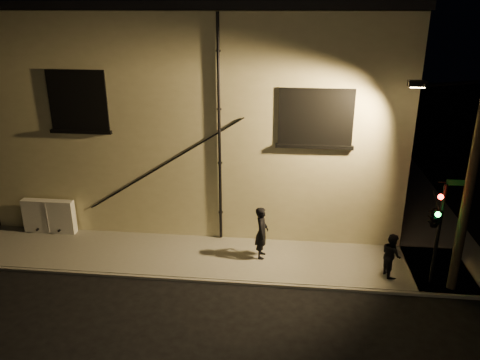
# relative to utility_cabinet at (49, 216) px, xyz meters

# --- Properties ---
(ground) EXTENTS (90.00, 90.00, 0.00)m
(ground) POSITION_rel_utility_cabinet_xyz_m (8.65, -2.70, -0.80)
(ground) COLOR black
(sidewalk) EXTENTS (21.00, 16.00, 0.12)m
(sidewalk) POSITION_rel_utility_cabinet_xyz_m (9.87, 1.69, -0.74)
(sidewalk) COLOR slate
(sidewalk) RESTS_ON ground
(building) EXTENTS (16.20, 12.23, 8.80)m
(building) POSITION_rel_utility_cabinet_xyz_m (5.65, 6.29, 3.60)
(building) COLOR beige
(building) RESTS_ON ground
(utility_cabinet) EXTENTS (2.07, 0.35, 1.36)m
(utility_cabinet) POSITION_rel_utility_cabinet_xyz_m (0.00, 0.00, 0.00)
(utility_cabinet) COLOR white
(utility_cabinet) RESTS_ON sidewalk
(pedestrian_a) EXTENTS (0.48, 0.72, 1.93)m
(pedestrian_a) POSITION_rel_utility_cabinet_xyz_m (8.51, -1.05, 0.28)
(pedestrian_a) COLOR black
(pedestrian_a) RESTS_ON sidewalk
(pedestrian_b) EXTENTS (0.74, 0.86, 1.52)m
(pedestrian_b) POSITION_rel_utility_cabinet_xyz_m (12.88, -1.80, 0.08)
(pedestrian_b) COLOR black
(pedestrian_b) RESTS_ON sidewalk
(traffic_signal) EXTENTS (1.30, 2.12, 3.60)m
(traffic_signal) POSITION_rel_utility_cabinet_xyz_m (13.94, -2.22, 1.75)
(traffic_signal) COLOR black
(traffic_signal) RESTS_ON sidewalk
(streetlamp_pole) EXTENTS (2.02, 1.39, 7.03)m
(streetlamp_pole) POSITION_rel_utility_cabinet_xyz_m (14.63, -2.29, 2.94)
(streetlamp_pole) COLOR black
(streetlamp_pole) RESTS_ON ground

